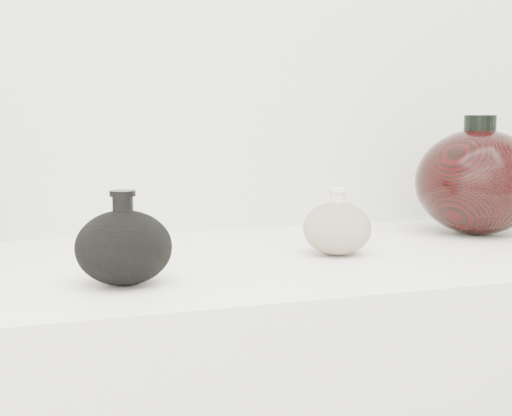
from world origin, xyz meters
name	(u,v)px	position (x,y,z in m)	size (l,w,h in m)	color
black_gourd_vase	(124,247)	(-0.14, 0.84, 0.94)	(0.14, 0.14, 0.11)	black
cream_gourd_vase	(337,228)	(0.17, 0.93, 0.94)	(0.12, 0.12, 0.10)	#C4B795
right_round_pot	(478,181)	(0.47, 1.02, 0.99)	(0.26, 0.26, 0.20)	black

